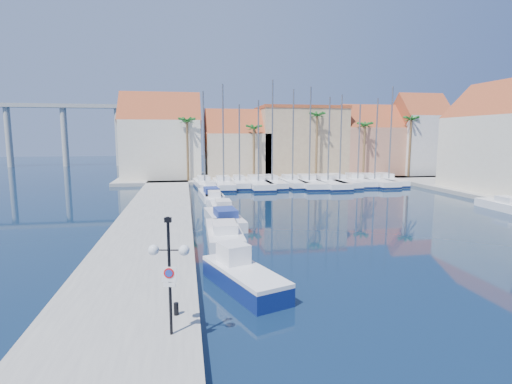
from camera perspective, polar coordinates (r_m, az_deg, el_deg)
ground at (r=20.74m, az=8.75°, el=-12.35°), size 260.00×260.00×0.00m
quay_west at (r=32.72m, az=-14.45°, el=-4.46°), size 6.00×77.00×0.50m
shore_north at (r=68.72m, az=3.78°, el=2.25°), size 54.00×16.00×0.50m
lamp_post at (r=13.69m, az=-12.32°, el=-9.24°), size 1.37×0.57×4.08m
bollard at (r=15.94m, az=-11.33°, el=-16.05°), size 0.19×0.19×0.47m
fishing_boat at (r=19.31m, az=-1.92°, el=-11.77°), size 3.67×5.91×1.96m
motorboat_west_0 at (r=27.85m, az=-4.59°, el=-5.87°), size 2.42×7.16×1.40m
motorboat_west_1 at (r=32.81m, az=-4.57°, el=-3.73°), size 2.94×7.39×1.40m
motorboat_west_2 at (r=37.01m, az=-4.79°, el=-2.38°), size 1.98×6.01×1.40m
motorboat_west_3 at (r=42.84m, az=-6.01°, el=-0.96°), size 1.93×5.66×1.40m
motorboat_west_4 at (r=45.91m, az=-6.48°, el=-0.36°), size 2.66×7.04×1.40m
motorboat_west_5 at (r=51.73m, az=-6.64°, el=0.59°), size 2.25×5.81×1.40m
motorboat_east_1 at (r=45.67m, az=31.83°, el=-1.58°), size 1.86×5.63×1.40m
sailboat_0 at (r=55.46m, az=-7.41°, el=1.19°), size 3.07×8.93×13.02m
sailboat_1 at (r=55.25m, az=-4.68°, el=1.20°), size 2.72×9.78×13.97m
sailboat_2 at (r=55.97m, az=-2.41°, el=1.30°), size 2.30×8.18×11.37m
sailboat_3 at (r=55.80m, az=0.22°, el=1.24°), size 2.97×11.22×11.91m
sailboat_4 at (r=56.53m, az=2.19°, el=1.39°), size 2.69×9.61×14.70m
sailboat_5 at (r=57.01m, az=5.07°, el=1.41°), size 2.85×9.27×13.50m
sailboat_6 at (r=57.22m, az=7.44°, el=1.36°), size 3.65×11.43×13.79m
sailboat_7 at (r=57.63m, az=9.98°, el=1.34°), size 3.30×11.74×12.44m
sailboat_8 at (r=59.01m, az=11.62°, el=1.46°), size 2.91×11.03×12.85m
sailboat_9 at (r=60.58m, az=14.13°, el=1.55°), size 3.50×10.35×11.58m
sailboat_10 at (r=60.91m, az=16.28°, el=1.50°), size 3.38×10.85×12.41m
sailboat_11 at (r=62.42m, az=18.21°, el=1.61°), size 3.29×9.77×14.12m
building_0 at (r=65.47m, az=-13.34°, el=7.27°), size 12.30×9.00×13.50m
building_1 at (r=65.93m, az=-2.78°, el=6.41°), size 10.30×8.00×11.00m
building_2 at (r=69.15m, az=6.26°, el=7.25°), size 14.20×10.20×11.50m
building_3 at (r=72.53m, az=15.68°, el=6.72°), size 10.30×8.00×12.00m
building_4 at (r=75.99m, az=22.22°, el=7.31°), size 8.30×8.00×14.00m
building_6 at (r=57.18m, az=32.31°, el=6.15°), size 9.00×14.30×13.50m
palm_0 at (r=60.40m, az=-9.84°, el=9.74°), size 2.60×2.60×10.15m
palm_1 at (r=61.26m, az=-0.31°, el=8.95°), size 2.60×2.60×9.15m
palm_2 at (r=63.78m, az=8.73°, el=10.51°), size 2.60×2.60×11.15m
palm_3 at (r=66.73m, az=15.30°, el=9.00°), size 2.60×2.60×9.65m
palm_4 at (r=70.53m, az=21.30°, el=9.44°), size 2.60×2.60×10.65m
viaduct at (r=105.60m, az=-28.46°, el=8.77°), size 48.00×2.20×14.45m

